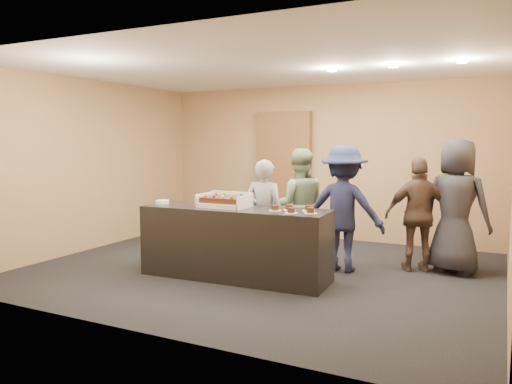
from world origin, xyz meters
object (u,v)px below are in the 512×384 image
person_sage_man (299,206)px  person_dark_suit (456,206)px  person_server_grey (264,216)px  person_navy_man (344,209)px  plate_stack (162,202)px  person_brown_extra (419,215)px  sheet_cake (224,199)px  storage_cabinet (284,174)px  cake_box (225,203)px  serving_counter (235,243)px

person_sage_man → person_dark_suit: size_ratio=0.92×
person_server_grey → person_sage_man: (0.21, 0.70, 0.07)m
person_server_grey → person_navy_man: 1.06m
plate_stack → person_brown_extra: bearing=25.2°
sheet_cake → person_navy_man: person_navy_man is taller
person_navy_man → person_brown_extra: person_navy_man is taller
storage_cabinet → cake_box: storage_cabinet is taller
sheet_cake → plate_stack: sheet_cake is taller
person_sage_man → person_server_grey: bearing=49.0°
storage_cabinet → person_server_grey: 2.63m
storage_cabinet → person_sage_man: (1.01, -1.78, -0.31)m
person_brown_extra → storage_cabinet: bearing=-52.6°
cake_box → person_server_grey: 0.58m
cake_box → person_navy_man: bearing=36.2°
storage_cabinet → person_sage_man: size_ratio=1.39×
storage_cabinet → person_server_grey: storage_cabinet is taller
serving_counter → cake_box: size_ratio=3.89×
plate_stack → person_server_grey: (1.27, 0.51, -0.17)m
serving_counter → person_server_grey: size_ratio=1.60×
storage_cabinet → sheet_cake: bearing=-81.3°
cake_box → plate_stack: size_ratio=3.47×
storage_cabinet → person_server_grey: size_ratio=1.51×
serving_counter → plate_stack: 1.18m
person_server_grey → person_brown_extra: size_ratio=0.99×
person_server_grey → serving_counter: bearing=63.3°
cake_box → person_brown_extra: size_ratio=0.41×
person_sage_man → person_brown_extra: person_sage_man is taller
serving_counter → plate_stack: plate_stack is taller
cake_box → person_dark_suit: person_dark_suit is taller
cake_box → person_dark_suit: size_ratio=0.35×
plate_stack → person_sage_man: 1.92m
plate_stack → person_sage_man: bearing=39.4°
cake_box → person_server_grey: bearing=50.9°
serving_counter → person_navy_man: size_ratio=1.43×
plate_stack → person_dark_suit: bearing=23.9°
sheet_cake → person_navy_man: bearing=36.8°
cake_box → plate_stack: bearing=-174.7°
person_dark_suit → person_sage_man: bearing=26.0°
serving_counter → storage_cabinet: 3.07m
person_navy_man → person_dark_suit: size_ratio=0.95×
cake_box → person_sage_man: (0.56, 1.13, -0.13)m
plate_stack → person_navy_man: (2.20, 1.02, -0.08)m
plate_stack → person_dark_suit: person_dark_suit is taller
plate_stack → person_sage_man: (1.48, 1.22, -0.11)m
person_sage_man → person_dark_suit: (2.06, 0.35, 0.07)m
person_sage_man → person_dark_suit: person_dark_suit is taller
person_server_grey → person_sage_man: person_sage_man is taller
serving_counter → person_server_grey: person_server_grey is taller
sheet_cake → plate_stack: bearing=-176.1°
serving_counter → person_navy_man: person_navy_man is taller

